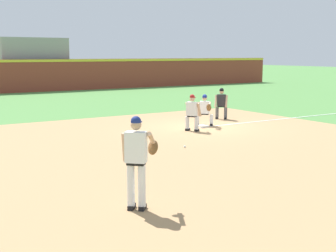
{
  "coord_description": "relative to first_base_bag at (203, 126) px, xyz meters",
  "views": [
    {
      "loc": [
        -11.47,
        -15.52,
        3.04
      ],
      "look_at": [
        -5.11,
        -5.41,
        1.19
      ],
      "focal_mm": 50.0,
      "sensor_mm": 36.0,
      "label": 1
    }
  ],
  "objects": [
    {
      "name": "outfield_wall",
      "position": [
        0.0,
        22.0,
        1.35
      ],
      "size": [
        48.0,
        0.54,
        2.6
      ],
      "color": "brown",
      "rests_on": "ground"
    },
    {
      "name": "first_baseman",
      "position": [
        0.32,
        0.28,
        0.69
      ],
      "size": [
        0.72,
        1.09,
        1.34
      ],
      "color": "black",
      "rests_on": "ground"
    },
    {
      "name": "umpire",
      "position": [
        2.22,
        1.55,
        0.75
      ],
      "size": [
        0.67,
        0.67,
        1.46
      ],
      "color": "black",
      "rests_on": "ground"
    },
    {
      "name": "foul_line_stripe",
      "position": [
        5.7,
        0.0,
        -0.04
      ],
      "size": [
        11.39,
        0.1,
        0.0
      ],
      "primitive_type": "cube",
      "color": "white",
      "rests_on": "ground"
    },
    {
      "name": "first_base_bag",
      "position": [
        0.0,
        0.0,
        0.0
      ],
      "size": [
        0.38,
        0.38,
        0.09
      ],
      "primitive_type": "cube",
      "color": "white",
      "rests_on": "ground"
    },
    {
      "name": "baseball",
      "position": [
        -3.05,
        -3.16,
        -0.01
      ],
      "size": [
        0.07,
        0.07,
        0.07
      ],
      "primitive_type": "sphere",
      "color": "white",
      "rests_on": "ground"
    },
    {
      "name": "stadium_seating_block",
      "position": [
        0.0,
        24.47,
        2.16
      ],
      "size": [
        5.55,
        3.35,
        4.35
      ],
      "color": "gray",
      "rests_on": "ground"
    },
    {
      "name": "pitcher",
      "position": [
        -7.26,
        -7.71,
        1.01
      ],
      "size": [
        0.85,
        0.55,
        1.86
      ],
      "color": "black",
      "rests_on": "ground"
    },
    {
      "name": "baserunner",
      "position": [
        -0.92,
        -0.53,
        0.75
      ],
      "size": [
        0.62,
        0.68,
        1.46
      ],
      "color": "black",
      "rests_on": "ground"
    },
    {
      "name": "ground_plane",
      "position": [
        0.0,
        0.0,
        -0.04
      ],
      "size": [
        160.0,
        160.0,
        0.0
      ],
      "primitive_type": "plane",
      "color": "#518942"
    },
    {
      "name": "infield_dirt_patch",
      "position": [
        -3.65,
        -3.86,
        -0.04
      ],
      "size": [
        18.0,
        18.0,
        0.01
      ],
      "primitive_type": "cube",
      "color": "tan",
      "rests_on": "ground"
    }
  ]
}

